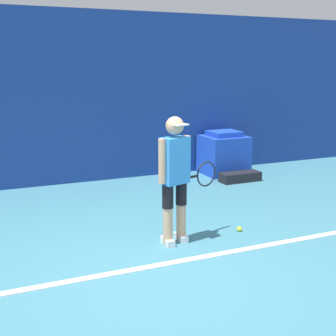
% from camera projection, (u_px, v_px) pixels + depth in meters
% --- Properties ---
extents(ground_plane, '(24.00, 24.00, 0.00)m').
position_uv_depth(ground_plane, '(161.00, 274.00, 4.99)').
color(ground_plane, teal).
extents(back_wall, '(24.00, 0.10, 3.16)m').
position_uv_depth(back_wall, '(68.00, 98.00, 8.51)').
color(back_wall, navy).
rests_on(back_wall, ground_plane).
extents(court_baseline, '(21.60, 0.10, 0.01)m').
position_uv_depth(court_baseline, '(154.00, 266.00, 5.16)').
color(court_baseline, white).
rests_on(court_baseline, ground_plane).
extents(tennis_player, '(0.92, 0.39, 1.58)m').
position_uv_depth(tennis_player, '(176.00, 174.00, 5.69)').
color(tennis_player, tan).
rests_on(tennis_player, ground_plane).
extents(tennis_ball, '(0.07, 0.07, 0.07)m').
position_uv_depth(tennis_ball, '(239.00, 229.00, 6.25)').
color(tennis_ball, '#D1E533').
rests_on(tennis_ball, ground_plane).
extents(covered_chair, '(0.85, 0.79, 0.88)m').
position_uv_depth(covered_chair, '(224.00, 154.00, 9.51)').
color(covered_chair, blue).
rests_on(covered_chair, ground_plane).
extents(equipment_bag, '(0.79, 0.31, 0.18)m').
position_uv_depth(equipment_bag, '(240.00, 177.00, 8.93)').
color(equipment_bag, black).
rests_on(equipment_bag, ground_plane).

